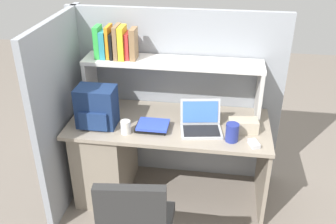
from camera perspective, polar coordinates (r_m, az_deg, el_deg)
The scene contains 13 objects.
ground_plane at distance 3.46m, azimuth 0.12°, elevation -12.09°, with size 8.00×8.00×0.00m, color slate.
desk at distance 3.29m, azimuth -6.63°, elevation -5.98°, with size 1.60×0.70×0.73m.
cubicle_partition_rear at distance 3.36m, azimuth 1.08°, elevation 2.31°, with size 1.84×0.05×1.55m, color gray.
cubicle_partition_left at distance 3.20m, azimuth -15.23°, elevation -0.12°, with size 0.05×1.06×1.55m, color gray.
overhead_hutch at distance 3.07m, azimuth 0.69°, elevation 6.02°, with size 1.44×0.28×0.45m.
reference_books_on_shelf at distance 3.08m, azimuth -7.82°, elevation 10.22°, with size 0.33×0.18×0.27m.
laptop at distance 2.93m, azimuth 4.95°, elevation -1.81°, with size 0.35×0.31×0.22m.
backpack at distance 2.99m, azimuth -10.69°, elevation 0.68°, with size 0.30×0.22×0.32m.
computer_mouse at distance 2.81m, azimuth 12.78°, elevation -4.66°, with size 0.06×0.10×0.03m, color silver.
paper_cup at distance 2.89m, azimuth -6.38°, elevation -2.27°, with size 0.08×0.08×0.10m, color white.
tissue_box at distance 2.95m, azimuth 11.23°, elevation -2.01°, with size 0.22×0.12×0.10m, color #BFB299.
snack_canister at distance 2.81m, azimuth 9.61°, elevation -3.04°, with size 0.10×0.10×0.14m, color navy.
desk_book_stack at distance 2.93m, azimuth -2.38°, elevation -2.18°, with size 0.25×0.19×0.05m.
Camera 1 is at (0.38, -2.61, 2.24)m, focal length 40.57 mm.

